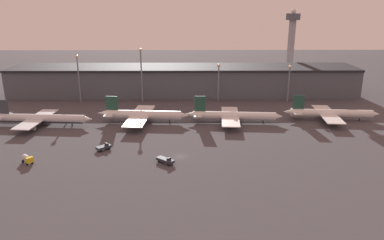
{
  "coord_description": "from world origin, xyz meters",
  "views": [
    {
      "loc": [
        3.27,
        -123.22,
        53.19
      ],
      "look_at": [
        4.41,
        23.91,
        6.0
      ],
      "focal_mm": 35.0,
      "sensor_mm": 36.0,
      "label": 1
    }
  ],
  "objects_px": {
    "airplane_3": "(330,114)",
    "service_vehicle_3": "(27,159)",
    "service_vehicle_4": "(104,147)",
    "control_tower": "(291,41)",
    "airplane_1": "(142,115)",
    "airplane_0": "(40,119)",
    "service_vehicle_2": "(165,160)",
    "airplane_2": "(233,116)"
  },
  "relations": [
    {
      "from": "airplane_3",
      "to": "service_vehicle_3",
      "type": "relative_size",
      "value": 8.95
    },
    {
      "from": "service_vehicle_4",
      "to": "control_tower",
      "type": "relative_size",
      "value": 0.12
    },
    {
      "from": "airplane_1",
      "to": "airplane_3",
      "type": "xyz_separation_m",
      "value": [
        86.78,
        2.77,
        -0.3
      ]
    },
    {
      "from": "airplane_0",
      "to": "service_vehicle_4",
      "type": "relative_size",
      "value": 8.3
    },
    {
      "from": "service_vehicle_3",
      "to": "airplane_1",
      "type": "bearing_deg",
      "value": 93.57
    },
    {
      "from": "airplane_0",
      "to": "airplane_1",
      "type": "height_order",
      "value": "airplane_1"
    },
    {
      "from": "airplane_0",
      "to": "control_tower",
      "type": "distance_m",
      "value": 160.75
    },
    {
      "from": "service_vehicle_2",
      "to": "service_vehicle_3",
      "type": "xyz_separation_m",
      "value": [
        -47.27,
        0.56,
        0.4
      ]
    },
    {
      "from": "service_vehicle_3",
      "to": "service_vehicle_4",
      "type": "bearing_deg",
      "value": 67.2
    },
    {
      "from": "service_vehicle_2",
      "to": "control_tower",
      "type": "relative_size",
      "value": 0.14
    },
    {
      "from": "airplane_3",
      "to": "service_vehicle_3",
      "type": "height_order",
      "value": "airplane_3"
    },
    {
      "from": "airplane_0",
      "to": "control_tower",
      "type": "bearing_deg",
      "value": 37.74
    },
    {
      "from": "airplane_0",
      "to": "airplane_2",
      "type": "relative_size",
      "value": 1.06
    },
    {
      "from": "service_vehicle_2",
      "to": "airplane_3",
      "type": "bearing_deg",
      "value": 72.52
    },
    {
      "from": "airplane_0",
      "to": "service_vehicle_2",
      "type": "distance_m",
      "value": 71.29
    },
    {
      "from": "airplane_0",
      "to": "airplane_2",
      "type": "distance_m",
      "value": 86.37
    },
    {
      "from": "control_tower",
      "to": "airplane_0",
      "type": "bearing_deg",
      "value": -146.63
    },
    {
      "from": "service_vehicle_4",
      "to": "airplane_3",
      "type": "bearing_deg",
      "value": -22.65
    },
    {
      "from": "airplane_2",
      "to": "service_vehicle_3",
      "type": "distance_m",
      "value": 87.35
    },
    {
      "from": "service_vehicle_2",
      "to": "control_tower",
      "type": "bearing_deg",
      "value": 99.36
    },
    {
      "from": "airplane_3",
      "to": "service_vehicle_4",
      "type": "bearing_deg",
      "value": -155.46
    },
    {
      "from": "airplane_1",
      "to": "airplane_2",
      "type": "xyz_separation_m",
      "value": [
        41.23,
        -0.46,
        -0.33
      ]
    },
    {
      "from": "airplane_0",
      "to": "service_vehicle_4",
      "type": "bearing_deg",
      "value": -35.6
    },
    {
      "from": "service_vehicle_3",
      "to": "service_vehicle_4",
      "type": "xyz_separation_m",
      "value": [
        23.6,
        11.62,
        -0.43
      ]
    },
    {
      "from": "service_vehicle_2",
      "to": "service_vehicle_3",
      "type": "bearing_deg",
      "value": -141.22
    },
    {
      "from": "airplane_0",
      "to": "service_vehicle_4",
      "type": "distance_m",
      "value": 45.11
    },
    {
      "from": "airplane_3",
      "to": "service_vehicle_4",
      "type": "relative_size",
      "value": 7.75
    },
    {
      "from": "airplane_3",
      "to": "control_tower",
      "type": "bearing_deg",
      "value": 93.77
    },
    {
      "from": "airplane_2",
      "to": "service_vehicle_2",
      "type": "bearing_deg",
      "value": -117.79
    },
    {
      "from": "service_vehicle_4",
      "to": "control_tower",
      "type": "bearing_deg",
      "value": 7.02
    },
    {
      "from": "control_tower",
      "to": "airplane_1",
      "type": "bearing_deg",
      "value": -136.43
    },
    {
      "from": "service_vehicle_3",
      "to": "service_vehicle_4",
      "type": "height_order",
      "value": "service_vehicle_3"
    },
    {
      "from": "service_vehicle_2",
      "to": "airplane_0",
      "type": "bearing_deg",
      "value": -175.78
    },
    {
      "from": "airplane_2",
      "to": "service_vehicle_4",
      "type": "xyz_separation_m",
      "value": [
        -51.76,
        -32.52,
        -2.02
      ]
    },
    {
      "from": "service_vehicle_4",
      "to": "airplane_0",
      "type": "bearing_deg",
      "value": 97.21
    },
    {
      "from": "airplane_1",
      "to": "service_vehicle_2",
      "type": "relative_size",
      "value": 6.38
    },
    {
      "from": "airplane_3",
      "to": "service_vehicle_2",
      "type": "xyz_separation_m",
      "value": [
        -73.63,
        -47.93,
        -2.01
      ]
    },
    {
      "from": "airplane_0",
      "to": "service_vehicle_2",
      "type": "height_order",
      "value": "airplane_0"
    },
    {
      "from": "airplane_1",
      "to": "control_tower",
      "type": "xyz_separation_m",
      "value": [
        87.61,
        83.35,
        24.25
      ]
    },
    {
      "from": "service_vehicle_2",
      "to": "service_vehicle_3",
      "type": "relative_size",
      "value": 1.34
    },
    {
      "from": "airplane_1",
      "to": "service_vehicle_4",
      "type": "height_order",
      "value": "airplane_1"
    },
    {
      "from": "service_vehicle_2",
      "to": "service_vehicle_4",
      "type": "relative_size",
      "value": 1.16
    }
  ]
}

